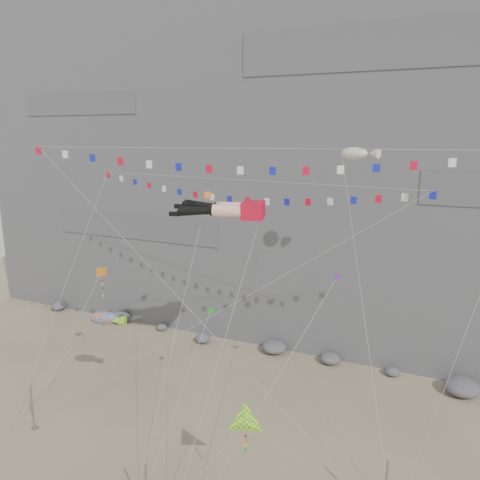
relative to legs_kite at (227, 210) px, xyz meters
The scene contains 14 objects.
ground 17.82m from the legs_kite, 92.71° to the right, with size 120.00×120.00×0.00m, color gray.
cliff 27.98m from the legs_kite, 90.52° to the left, with size 80.00×28.00×50.00m, color slate.
talus_boulders 20.26m from the legs_kite, 91.19° to the left, with size 60.00×3.00×1.20m, color slate, non-canonical shape.
anchor_pole_left 21.59m from the legs_kite, 147.82° to the right, with size 0.12×0.12×3.70m, color gray.
legs_kite is the anchor object (origin of this frame).
flag_banner_upper 4.47m from the legs_kite, 102.50° to the left, with size 29.98×15.13×26.72m.
flag_banner_lower 5.78m from the legs_kite, 30.59° to the right, with size 32.91×8.00×24.59m.
harlequin_kite 12.26m from the legs_kite, 169.19° to the right, with size 3.74×7.49×13.41m.
fish_windsock 13.16m from the legs_kite, 156.71° to the right, with size 7.58×6.60×11.36m.
delta_kite 15.36m from the legs_kite, 59.81° to the right, with size 5.84×3.90×8.81m.
blimp_windsock 10.69m from the legs_kite, 34.17° to the left, with size 7.63×13.83×25.24m.
small_kite_a 2.61m from the legs_kite, 154.90° to the left, with size 1.36×12.16×21.20m.
small_kite_b 9.54m from the legs_kite, ahead, with size 5.88×13.32×18.45m.
small_kite_c 8.02m from the legs_kite, 109.27° to the right, with size 0.95×10.28×13.55m.
Camera 1 is at (15.14, -26.17, 22.60)m, focal length 35.00 mm.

